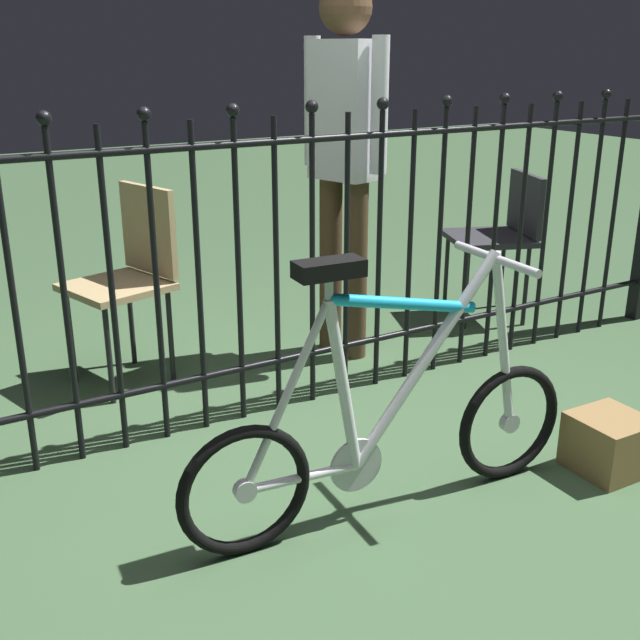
{
  "coord_description": "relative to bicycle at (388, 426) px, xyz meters",
  "views": [
    {
      "loc": [
        -1.25,
        -1.95,
        1.43
      ],
      "look_at": [
        0.02,
        0.2,
        0.55
      ],
      "focal_mm": 43.35,
      "sensor_mm": 36.0,
      "label": 1
    }
  ],
  "objects": [
    {
      "name": "chair_tan",
      "position": [
        -0.34,
        1.48,
        0.22
      ],
      "size": [
        0.48,
        0.48,
        0.87
      ],
      "color": "black",
      "rests_on": "ground"
    },
    {
      "name": "person_visitor",
      "position": [
        0.63,
        1.26,
        0.72
      ],
      "size": [
        0.26,
        0.46,
        1.71
      ],
      "color": "#4C3823",
      "rests_on": "ground"
    },
    {
      "name": "chair_charcoal",
      "position": [
        1.67,
        1.28,
        0.19
      ],
      "size": [
        0.55,
        0.55,
        0.8
      ],
      "color": "black",
      "rests_on": "ground"
    },
    {
      "name": "bicycle",
      "position": [
        0.0,
        0.0,
        0.0
      ],
      "size": [
        1.4,
        0.4,
        0.87
      ],
      "color": "black",
      "rests_on": "ground"
    },
    {
      "name": "ground_plane",
      "position": [
        -0.04,
        0.18,
        -0.31
      ],
      "size": [
        20.0,
        20.0,
        0.0
      ],
      "primitive_type": "plane",
      "color": "#3D5B3A"
    },
    {
      "name": "iron_fence",
      "position": [
        -0.12,
        0.86,
        0.35
      ],
      "size": [
        4.79,
        0.07,
        1.32
      ],
      "color": "black",
      "rests_on": "ground"
    },
    {
      "name": "display_crate",
      "position": [
        0.84,
        -0.19,
        -0.21
      ],
      "size": [
        0.25,
        0.25,
        0.2
      ],
      "primitive_type": "cube",
      "rotation": [
        0.0,
        0.0,
        -0.02
      ],
      "color": "olive",
      "rests_on": "ground"
    }
  ]
}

